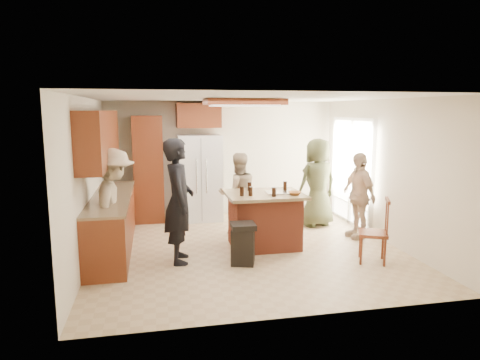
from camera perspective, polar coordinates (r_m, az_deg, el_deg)
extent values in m
plane|color=tan|center=(7.32, 0.87, -9.07)|extent=(5.00, 5.00, 0.00)
plane|color=white|center=(6.96, 0.92, 10.89)|extent=(5.00, 5.00, 0.00)
plane|color=beige|center=(9.47, -2.38, 2.86)|extent=(5.00, 0.00, 5.00)
plane|color=beige|center=(4.66, 7.56, -3.84)|extent=(5.00, 0.00, 5.00)
plane|color=beige|center=(6.94, -19.70, 0.00)|extent=(0.00, 5.00, 5.00)
plane|color=beige|center=(7.95, 18.77, 1.16)|extent=(0.00, 5.00, 5.00)
cube|color=white|center=(9.01, 14.77, 0.96)|extent=(0.02, 1.60, 2.10)
cube|color=white|center=(9.01, 14.65, 0.96)|extent=(0.08, 1.72, 2.10)
cube|color=maroon|center=(7.15, 0.56, 10.36)|extent=(1.30, 0.70, 0.10)
cube|color=white|center=(7.15, 0.56, 9.88)|extent=(1.10, 0.50, 0.02)
cube|color=olive|center=(9.98, 22.38, -5.09)|extent=(3.00, 3.00, 0.10)
cube|color=#593319|center=(10.67, 24.06, 1.43)|extent=(1.40, 1.60, 2.00)
imported|color=black|center=(6.53, -8.17, -2.80)|extent=(0.53, 0.71, 1.90)
imported|color=tan|center=(7.98, -0.25, -1.83)|extent=(0.79, 0.54, 1.54)
imported|color=#393D23|center=(8.65, 10.29, -0.35)|extent=(0.98, 0.76, 1.76)
imported|color=tan|center=(8.04, 15.51, -1.98)|extent=(0.57, 0.97, 1.57)
imported|color=tan|center=(6.81, -16.44, -3.25)|extent=(0.55, 1.14, 1.74)
cube|color=maroon|center=(7.46, -16.65, -5.60)|extent=(0.60, 3.00, 0.88)
cube|color=#846B4C|center=(7.36, -16.81, -2.13)|extent=(0.64, 3.00, 0.04)
cube|color=maroon|center=(7.25, -18.16, 5.42)|extent=(0.35, 3.00, 0.85)
cube|color=maroon|center=(9.07, -12.10, 1.43)|extent=(0.60, 0.60, 2.20)
cube|color=maroon|center=(9.04, -5.60, 8.56)|extent=(0.90, 0.60, 0.50)
cube|color=white|center=(9.07, -5.42, 0.31)|extent=(0.90, 0.72, 1.80)
cube|color=gray|center=(8.71, -5.15, -0.05)|extent=(0.01, 0.01, 1.71)
cylinder|color=silver|center=(8.66, -5.80, 0.49)|extent=(0.02, 0.02, 0.70)
cylinder|color=silver|center=(8.68, -4.49, 0.53)|extent=(0.02, 0.02, 0.70)
cube|color=#963C26|center=(7.30, 3.25, -5.53)|extent=(1.10, 0.85, 0.88)
cube|color=#907B53|center=(7.20, 3.28, -1.95)|extent=(1.28, 1.03, 0.05)
cube|color=silver|center=(7.21, 5.31, -1.67)|extent=(0.48, 0.38, 0.02)
imported|color=brown|center=(7.08, 7.33, -1.77)|extent=(0.27, 0.27, 0.05)
cylinder|color=black|center=(6.93, 0.26, -1.53)|extent=(0.07, 0.07, 0.15)
cylinder|color=black|center=(7.38, 1.29, -0.87)|extent=(0.07, 0.07, 0.15)
cylinder|color=black|center=(7.50, 6.03, -0.75)|extent=(0.07, 0.07, 0.15)
cylinder|color=black|center=(6.90, 4.56, -1.60)|extent=(0.07, 0.07, 0.15)
cylinder|color=black|center=(6.93, 1.43, -1.53)|extent=(0.07, 0.07, 0.15)
cube|color=black|center=(6.53, 0.41, -8.81)|extent=(0.42, 0.42, 0.55)
cube|color=black|center=(6.44, 0.41, -6.15)|extent=(0.37, 0.37, 0.08)
cube|color=maroon|center=(6.87, 17.29, -6.82)|extent=(0.56, 0.56, 0.05)
cylinder|color=maroon|center=(6.76, 15.85, -9.04)|extent=(0.05, 0.05, 0.44)
cylinder|color=maroon|center=(6.79, 18.75, -9.11)|extent=(0.05, 0.05, 0.44)
cylinder|color=maroon|center=(7.08, 15.72, -8.19)|extent=(0.05, 0.05, 0.44)
cylinder|color=maroon|center=(7.11, 18.49, -8.26)|extent=(0.05, 0.05, 0.44)
cube|color=maroon|center=(6.76, 19.11, -2.61)|extent=(0.20, 0.38, 0.05)
cylinder|color=maroon|center=(6.70, 19.10, -4.91)|extent=(0.03, 0.03, 0.50)
cylinder|color=maroon|center=(6.93, 18.90, -4.44)|extent=(0.03, 0.03, 0.50)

